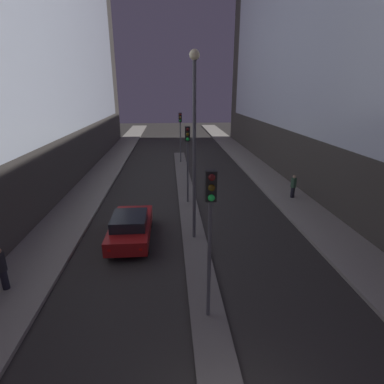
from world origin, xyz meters
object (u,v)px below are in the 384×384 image
object	(u,v)px
traffic_light_near	(210,215)
traffic_light_mid	(188,148)
car_left_lane	(131,227)
pedestrian_on_right_sidewalk	(293,186)
street_lamp	(194,128)
pedestrian_on_left_sidewalk	(2,268)
traffic_light_far	(180,127)

from	to	relation	value
traffic_light_near	traffic_light_mid	world-z (taller)	same
car_left_lane	pedestrian_on_right_sidewalk	world-z (taller)	pedestrian_on_right_sidewalk
traffic_light_near	pedestrian_on_right_sidewalk	distance (m)	13.37
traffic_light_near	traffic_light_mid	distance (m)	10.63
street_lamp	pedestrian_on_left_sidewalk	bearing A→B (deg)	-153.49
traffic_light_far	pedestrian_on_right_sidewalk	size ratio (longest dim) A/B	3.11
car_left_lane	pedestrian_on_left_sidewalk	distance (m)	5.65
traffic_light_near	traffic_light_mid	bearing A→B (deg)	90.00
street_lamp	pedestrian_on_right_sidewalk	world-z (taller)	street_lamp
traffic_light_near	pedestrian_on_right_sidewalk	world-z (taller)	traffic_light_near
traffic_light_mid	traffic_light_far	size ratio (longest dim) A/B	1.00
traffic_light_far	car_left_lane	world-z (taller)	traffic_light_far
pedestrian_on_right_sidewalk	traffic_light_mid	bearing A→B (deg)	-177.94
traffic_light_near	traffic_light_far	xyz separation A→B (m)	(0.00, 22.22, 0.00)
traffic_light_far	traffic_light_near	bearing A→B (deg)	-90.00
pedestrian_on_left_sidewalk	pedestrian_on_right_sidewalk	xyz separation A→B (m)	(14.63, 8.95, -0.07)
traffic_light_far	pedestrian_on_right_sidewalk	bearing A→B (deg)	-57.36
traffic_light_far	car_left_lane	distance (m)	17.08
traffic_light_near	traffic_light_mid	size ratio (longest dim) A/B	1.00
traffic_light_mid	car_left_lane	distance (m)	6.57
traffic_light_mid	pedestrian_on_left_sidewalk	size ratio (longest dim) A/B	2.92
traffic_light_mid	car_left_lane	xyz separation A→B (m)	(-3.17, -4.92, -2.99)
traffic_light_mid	car_left_lane	bearing A→B (deg)	-122.79
traffic_light_near	street_lamp	world-z (taller)	street_lamp
pedestrian_on_right_sidewalk	pedestrian_on_left_sidewalk	bearing A→B (deg)	-148.55
traffic_light_mid	pedestrian_on_left_sidewalk	distance (m)	11.71
traffic_light_far	pedestrian_on_right_sidewalk	distance (m)	13.74
street_lamp	pedestrian_on_right_sidewalk	bearing A→B (deg)	35.99
traffic_light_near	car_left_lane	world-z (taller)	traffic_light_near
traffic_light_mid	car_left_lane	world-z (taller)	traffic_light_mid
pedestrian_on_left_sidewalk	traffic_light_far	bearing A→B (deg)	70.02
traffic_light_near	traffic_light_far	size ratio (longest dim) A/B	1.00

